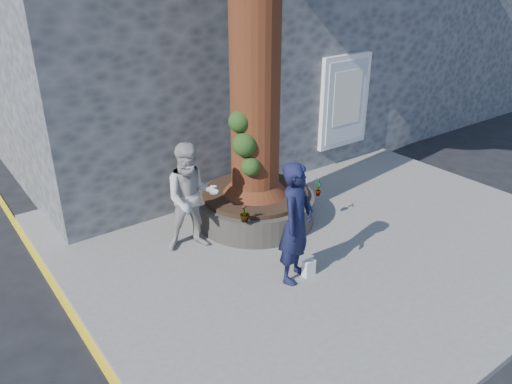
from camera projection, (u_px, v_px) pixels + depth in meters
ground at (289, 287)px, 8.04m from camera, size 120.00×120.00×0.00m
pavement at (316, 231)px, 9.55m from camera, size 9.00×8.00×0.12m
yellow_line at (80, 329)px, 7.13m from camera, size 0.10×30.00×0.01m
stone_shop at (191, 26)px, 13.29m from camera, size 10.30×8.30×6.30m
neighbour_shop at (388, 14)px, 17.66m from camera, size 6.00×8.00×6.00m
planter at (255, 206)px, 9.75m from camera, size 2.30×2.30×0.60m
man at (296, 223)px, 7.65m from camera, size 0.86×0.75×1.99m
woman at (192, 197)px, 8.53m from camera, size 1.14×1.02×1.95m
shopping_bag at (309, 268)px, 8.06m from camera, size 0.20×0.12×0.28m
plant_a at (318, 187)px, 9.39m from camera, size 0.23×0.21×0.36m
plant_b at (266, 162)px, 10.55m from camera, size 0.27×0.27×0.36m
plant_c at (245, 213)px, 8.48m from camera, size 0.18×0.18×0.31m
plant_d at (264, 161)px, 10.63m from camera, size 0.31×0.34×0.32m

